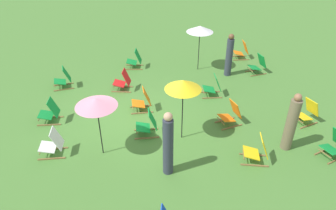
# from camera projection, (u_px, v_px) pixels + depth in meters

# --- Properties ---
(ground_plane) EXTENTS (40.00, 40.00, 0.00)m
(ground_plane) POSITION_uv_depth(u_px,v_px,m) (133.00, 121.00, 10.37)
(ground_plane) COLOR #477A33
(deckchair_0) EXTENTS (0.54, 0.80, 0.83)m
(deckchair_0) POSITION_uv_depth(u_px,v_px,m) (53.00, 144.00, 8.82)
(deckchair_0) COLOR olive
(deckchair_0) RESTS_ON ground
(deckchair_1) EXTENTS (0.66, 0.86, 0.83)m
(deckchair_1) POSITION_uv_depth(u_px,v_px,m) (123.00, 81.00, 11.99)
(deckchair_1) COLOR olive
(deckchair_1) RESTS_ON ground
(deckchair_3) EXTENTS (0.66, 0.86, 0.83)m
(deckchair_3) POSITION_uv_depth(u_px,v_px,m) (307.00, 113.00, 10.15)
(deckchair_3) COLOR olive
(deckchair_3) RESTS_ON ground
(deckchair_4) EXTENTS (0.56, 0.81, 0.83)m
(deckchair_4) POSITION_uv_depth(u_px,v_px,m) (258.00, 65.00, 13.22)
(deckchair_4) COLOR olive
(deckchair_4) RESTS_ON ground
(deckchair_5) EXTENTS (0.56, 0.81, 0.83)m
(deckchair_5) POSITION_uv_depth(u_px,v_px,m) (242.00, 51.00, 14.50)
(deckchair_5) COLOR olive
(deckchair_5) RESTS_ON ground
(deckchair_6) EXTENTS (0.54, 0.80, 0.83)m
(deckchair_6) POSITION_uv_depth(u_px,v_px,m) (148.00, 124.00, 9.61)
(deckchair_6) COLOR olive
(deckchair_6) RESTS_ON ground
(deckchair_7) EXTENTS (0.62, 0.84, 0.83)m
(deckchair_7) POSITION_uv_depth(u_px,v_px,m) (135.00, 60.00, 13.66)
(deckchair_7) COLOR olive
(deckchair_7) RESTS_ON ground
(deckchair_8) EXTENTS (0.68, 0.87, 0.83)m
(deckchair_8) POSITION_uv_depth(u_px,v_px,m) (257.00, 151.00, 8.58)
(deckchair_8) COLOR olive
(deckchair_8) RESTS_ON ground
(deckchair_9) EXTENTS (0.68, 0.87, 0.83)m
(deckchair_9) POSITION_uv_depth(u_px,v_px,m) (335.00, 145.00, 8.78)
(deckchair_9) COLOR olive
(deckchair_9) RESTS_ON ground
(deckchair_11) EXTENTS (0.56, 0.81, 0.83)m
(deckchair_11) POSITION_uv_depth(u_px,v_px,m) (50.00, 112.00, 10.18)
(deckchair_11) COLOR olive
(deckchair_11) RESTS_ON ground
(deckchair_12) EXTENTS (0.57, 0.81, 0.83)m
(deckchair_12) POSITION_uv_depth(u_px,v_px,m) (213.00, 87.00, 11.62)
(deckchair_12) COLOR olive
(deckchair_12) RESTS_ON ground
(deckchair_13) EXTENTS (0.50, 0.78, 0.83)m
(deckchair_13) POSITION_uv_depth(u_px,v_px,m) (143.00, 101.00, 10.77)
(deckchair_13) COLOR olive
(deckchair_13) RESTS_ON ground
(deckchair_14) EXTENTS (0.56, 0.81, 0.83)m
(deckchair_14) POSITION_uv_depth(u_px,v_px,m) (64.00, 79.00, 12.16)
(deckchair_14) COLOR olive
(deckchair_14) RESTS_ON ground
(deckchair_15) EXTENTS (0.61, 0.84, 0.83)m
(deckchair_15) POSITION_uv_depth(u_px,v_px,m) (231.00, 114.00, 10.08)
(deckchair_15) COLOR olive
(deckchair_15) RESTS_ON ground
(umbrella_0) EXTENTS (1.04, 1.04, 1.99)m
(umbrella_0) POSITION_uv_depth(u_px,v_px,m) (183.00, 85.00, 8.68)
(umbrella_0) COLOR black
(umbrella_0) RESTS_ON ground
(umbrella_1) EXTENTS (1.12, 1.12, 1.83)m
(umbrella_1) POSITION_uv_depth(u_px,v_px,m) (96.00, 103.00, 8.14)
(umbrella_1) COLOR black
(umbrella_1) RESTS_ON ground
(umbrella_2) EXTENTS (1.11, 1.11, 1.94)m
(umbrella_2) POSITION_uv_depth(u_px,v_px,m) (200.00, 29.00, 12.75)
(umbrella_2) COLOR black
(umbrella_2) RESTS_ON ground
(person_0) EXTENTS (0.41, 0.41, 1.83)m
(person_0) POSITION_uv_depth(u_px,v_px,m) (291.00, 123.00, 8.80)
(person_0) COLOR #72664C
(person_0) RESTS_ON ground
(person_1) EXTENTS (0.37, 0.37, 1.90)m
(person_1) POSITION_uv_depth(u_px,v_px,m) (168.00, 145.00, 7.93)
(person_1) COLOR #333847
(person_1) RESTS_ON ground
(person_2) EXTENTS (0.32, 0.32, 1.79)m
(person_2) POSITION_uv_depth(u_px,v_px,m) (229.00, 56.00, 12.80)
(person_2) COLOR #333847
(person_2) RESTS_ON ground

